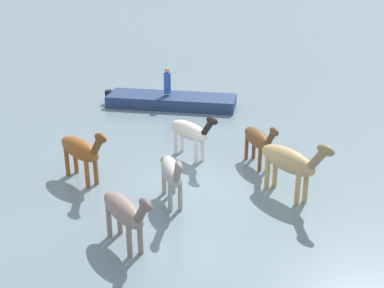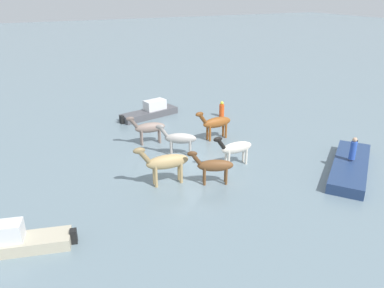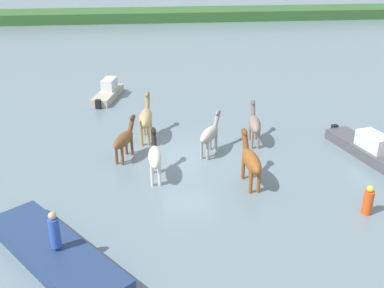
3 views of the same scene
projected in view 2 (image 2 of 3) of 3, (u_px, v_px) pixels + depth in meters
The scene contains 12 objects.
ground_plane at pixel (192, 160), 20.79m from camera, with size 192.32×192.32×0.00m, color slate.
horse_rear_stallion at pixel (235, 148), 19.86m from camera, with size 0.54×2.32×1.81m.
horse_pinto_flank at pixel (149, 128), 22.64m from camera, with size 0.77×2.37×1.83m.
horse_dark_mare at pixel (179, 138), 21.14m from camera, with size 1.44×2.16×1.78m.
horse_dun_straggler at pixel (165, 162), 17.91m from camera, with size 0.83×2.69×2.08m.
horse_gray_outer at pixel (216, 123), 23.31m from camera, with size 0.65×2.49×1.94m.
horse_chestnut_trailing at pixel (214, 166), 18.00m from camera, with size 1.18×2.18×1.73m.
boat_motor_center at pixel (350, 168), 19.51m from camera, with size 4.93×5.62×0.78m.
boat_skiff_near at pixel (150, 113), 27.61m from camera, with size 2.16×4.58×1.33m.
boat_tender_starboard at pixel (17, 243), 13.64m from camera, with size 1.85×3.86×1.31m.
person_helmsman_aft at pixel (353, 149), 19.27m from camera, with size 0.32×0.32×1.19m.
buoy_channel_marker at pixel (222, 110), 27.61m from camera, with size 0.36×0.36×1.14m.
Camera 2 is at (-16.92, 8.26, 8.85)m, focal length 35.41 mm.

